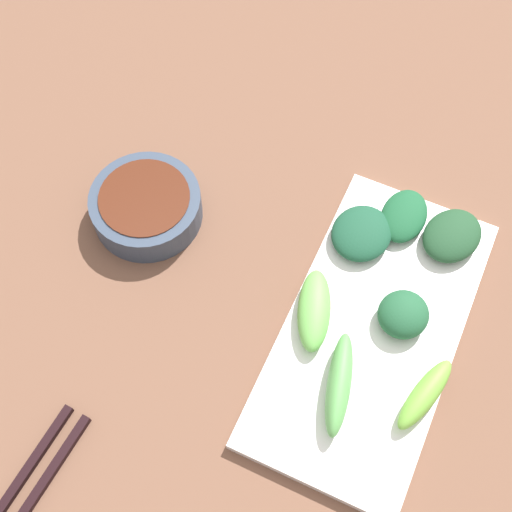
{
  "coord_description": "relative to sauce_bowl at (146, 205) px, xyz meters",
  "views": [
    {
      "loc": [
        0.13,
        -0.27,
        0.66
      ],
      "look_at": [
        -0.01,
        0.02,
        0.05
      ],
      "focal_mm": 49.7,
      "sensor_mm": 36.0,
      "label": 1
    }
  ],
  "objects": [
    {
      "name": "serving_plate",
      "position": [
        0.26,
        -0.02,
        -0.01
      ],
      "size": [
        0.16,
        0.32,
        0.01
      ],
      "primitive_type": "cube",
      "color": "white",
      "rests_on": "tabletop"
    },
    {
      "name": "sauce_bowl",
      "position": [
        0.0,
        0.0,
        0.0
      ],
      "size": [
        0.11,
        0.11,
        0.04
      ],
      "color": "#364459",
      "rests_on": "tabletop"
    },
    {
      "name": "tabletop",
      "position": [
        0.14,
        -0.03,
        -0.03
      ],
      "size": [
        2.1,
        2.1,
        0.02
      ],
      "primitive_type": "cube",
      "color": "brown",
      "rests_on": "ground"
    },
    {
      "name": "broccoli_leafy_6",
      "position": [
        0.28,
        -0.01,
        0.01
      ],
      "size": [
        0.06,
        0.06,
        0.03
      ],
      "primitive_type": "ellipsoid",
      "rotation": [
        0.0,
        0.0,
        -0.25
      ],
      "color": "#215735",
      "rests_on": "serving_plate"
    },
    {
      "name": "broccoli_leafy_4",
      "position": [
        0.25,
        0.1,
        0.0
      ],
      "size": [
        0.05,
        0.07,
        0.02
      ],
      "primitive_type": "ellipsoid",
      "rotation": [
        0.0,
        0.0,
        -0.01
      ],
      "color": "#1A5632",
      "rests_on": "serving_plate"
    },
    {
      "name": "broccoli_leafy_2",
      "position": [
        0.3,
        0.1,
        0.0
      ],
      "size": [
        0.07,
        0.08,
        0.02
      ],
      "primitive_type": "ellipsoid",
      "rotation": [
        0.0,
        0.0,
        -0.34
      ],
      "color": "#1F4729",
      "rests_on": "serving_plate"
    },
    {
      "name": "broccoli_stalk_3",
      "position": [
        0.25,
        -0.1,
        0.01
      ],
      "size": [
        0.05,
        0.1,
        0.03
      ],
      "primitive_type": "ellipsoid",
      "rotation": [
        0.0,
        0.0,
        0.25
      ],
      "color": "#5CAA55",
      "rests_on": "serving_plate"
    },
    {
      "name": "broccoli_stalk_5",
      "position": [
        0.32,
        -0.07,
        0.0
      ],
      "size": [
        0.04,
        0.08,
        0.02
      ],
      "primitive_type": "ellipsoid",
      "rotation": [
        0.0,
        0.0,
        -0.26
      ],
      "color": "#73B73F",
      "rests_on": "serving_plate"
    },
    {
      "name": "broccoli_leafy_0",
      "position": [
        0.21,
        0.06,
        0.0
      ],
      "size": [
        0.07,
        0.07,
        0.02
      ],
      "primitive_type": "ellipsoid",
      "rotation": [
        0.0,
        0.0,
        -0.14
      ],
      "color": "#1A4D33",
      "rests_on": "serving_plate"
    },
    {
      "name": "broccoli_stalk_1",
      "position": [
        0.2,
        -0.04,
        0.0
      ],
      "size": [
        0.06,
        0.09,
        0.02
      ],
      "primitive_type": "ellipsoid",
      "rotation": [
        0.0,
        0.0,
        0.33
      ],
      "color": "#68BB51",
      "rests_on": "serving_plate"
    }
  ]
}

